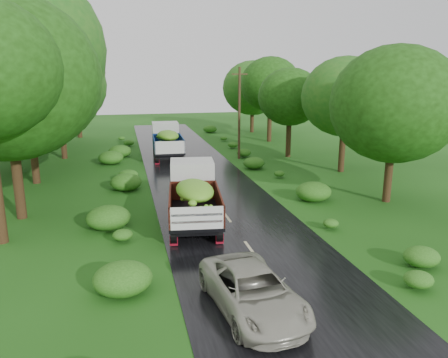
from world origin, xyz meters
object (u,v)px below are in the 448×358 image
object	(u,v)px
utility_pole	(239,113)
truck_far	(167,139)
car	(253,291)
truck_near	(194,193)

from	to	relation	value
utility_pole	truck_far	bearing A→B (deg)	159.19
truck_far	car	distance (m)	23.84
car	truck_near	bearing A→B (deg)	86.48
car	utility_pole	size ratio (longest dim) A/B	0.65
car	truck_far	bearing A→B (deg)	83.49
truck_near	utility_pole	distance (m)	15.33
truck_near	truck_far	distance (m)	15.85
truck_far	utility_pole	xyz separation A→B (m)	(5.49, -1.87, 2.18)
truck_far	utility_pole	size ratio (longest dim) A/B	0.89
car	utility_pole	xyz separation A→B (m)	(5.48, 21.96, 3.00)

